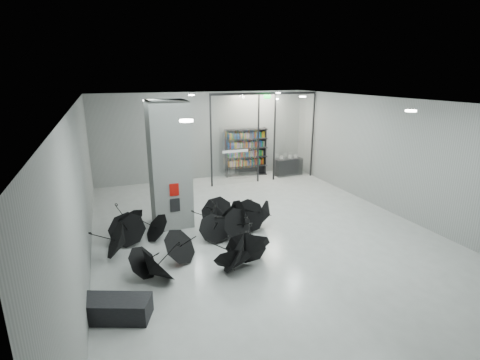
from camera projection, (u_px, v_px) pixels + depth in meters
name	position (u px, v px, depth m)	size (l,w,h in m)	color
room	(269.00, 144.00, 10.23)	(14.00, 14.02, 4.01)	gray
column	(169.00, 165.00, 11.41)	(1.20, 1.20, 4.00)	slate
fire_cabinet	(174.00, 190.00, 11.04)	(0.28, 0.04, 0.38)	#A50A07
info_panel	(175.00, 205.00, 11.18)	(0.30, 0.03, 0.42)	black
exit_sign	(267.00, 97.00, 15.53)	(0.30, 0.06, 0.15)	#0CE533
glass_partition	(264.00, 134.00, 16.17)	(5.06, 0.08, 4.00)	silver
bench	(116.00, 309.00, 7.24)	(1.37, 0.59, 0.44)	black
bookshelf	(246.00, 152.00, 17.45)	(2.06, 0.41, 2.26)	black
shop_counter	(288.00, 167.00, 17.66)	(1.37, 0.55, 0.82)	black
umbrella_cluster	(206.00, 234.00, 10.41)	(5.63, 4.55, 1.30)	black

